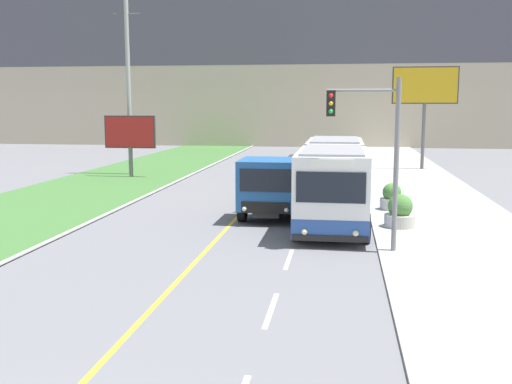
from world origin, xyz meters
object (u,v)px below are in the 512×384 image
Objects in this scene: utility_pole_far at (128,84)px; planter_round_second at (392,198)px; billboard_large at (425,90)px; dump_truck at (272,187)px; traffic_light_mast at (375,142)px; car_distant at (301,168)px; city_bus at (333,179)px; billboard_small at (130,134)px; planter_round_near at (400,213)px.

utility_pole_far is 10.11× the size of planter_round_second.
utility_pole_far is 1.63× the size of billboard_large.
dump_truck is 7.10m from traffic_light_mast.
car_distant is 12.64m from utility_pole_far.
city_bus reaches higher than dump_truck.
city_bus is 2.81× the size of car_distant.
city_bus is at bearing -43.98° from utility_pole_far.
city_bus reaches higher than car_distant.
billboard_small is 18.87m from planter_round_second.
car_distant is 3.42× the size of planter_round_near.
dump_truck is 5.54m from planter_round_second.
car_distant is at bearing 2.48° from billboard_small.
planter_round_second is at bearing -35.70° from utility_pole_far.
car_distant is at bearing 100.31° from city_bus.
city_bus is at bearing -107.73° from billboard_large.
traffic_light_mast reaches higher than car_distant.
city_bus is 6.52m from traffic_light_mast.
billboard_small is at bearing 138.12° from city_bus.
car_distant is 0.78× the size of traffic_light_mast.
planter_round_near is at bearing -43.63° from utility_pole_far.
car_distant is at bearing 88.67° from dump_truck.
planter_round_near reaches higher than planter_round_second.
billboard_large is 1.84× the size of billboard_small.
planter_round_near is 3.82m from planter_round_second.
billboard_small is (-10.62, 12.36, 1.51)m from dump_truck.
utility_pole_far is (-11.14, 13.76, 4.72)m from dump_truck.
billboard_small reaches higher than city_bus.
traffic_light_mast is at bearing -54.86° from dump_truck.
car_distant is at bearing 114.02° from planter_round_second.
planter_round_second is (2.54, 1.54, -0.97)m from city_bus.
dump_truck is at bearing -157.43° from planter_round_second.
dump_truck reaches higher than planter_round_second.
dump_truck is 0.58× the size of utility_pole_far.
billboard_large reaches higher than billboard_small.
billboard_small is at bearing -159.82° from billboard_large.
billboard_small is 3.14× the size of planter_round_near.
dump_truck is 1.74× the size of billboard_small.
city_bus is at bearing 138.32° from planter_round_near.
utility_pole_far reaches higher than dump_truck.
traffic_light_mast is at bearing -78.96° from car_distant.
traffic_light_mast is 23.01m from billboard_small.
planter_round_near is (15.70, -14.06, -2.16)m from billboard_small.
planter_round_near is (-3.47, -21.11, -5.02)m from billboard_large.
dump_truck reaches higher than car_distant.
planter_round_near is (2.56, -2.28, -0.94)m from city_bus.
city_bus is 10.29× the size of planter_round_second.
billboard_small reaches higher than car_distant.
billboard_large is at bearing 72.27° from city_bus.
city_bus is 1.02× the size of utility_pole_far.
traffic_light_mast is 4.93m from planter_round_near.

